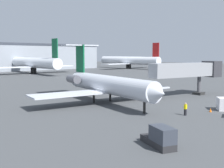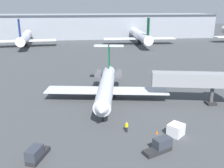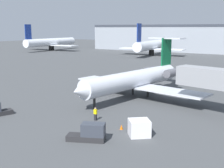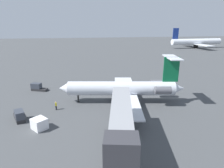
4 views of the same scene
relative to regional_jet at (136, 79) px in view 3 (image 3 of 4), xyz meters
The scene contains 8 objects.
ground_plane 3.27m from the regional_jet, 150.37° to the left, with size 400.00×400.00×0.10m, color #424447.
regional_jet is the anchor object (origin of this frame).
ground_crew_marshaller 14.39m from the regional_jet, 83.62° to the right, with size 0.42×0.28×1.69m.
baggage_tug_lead 20.74m from the regional_jet, 75.83° to the right, with size 4.23×2.88×1.90m.
cargo_container_uld 18.35m from the regional_jet, 61.34° to the right, with size 2.97×2.94×1.80m.
traffic_cone_near 16.65m from the regional_jet, 68.33° to the right, with size 0.36×0.36×0.55m.
parked_airliner_west_end 111.13m from the regional_jet, 141.03° to the left, with size 30.59×36.26×13.31m.
parked_airliner_west_mid 78.32m from the regional_jet, 112.61° to the left, with size 28.42×33.55×13.32m.
Camera 3 is at (22.71, -43.32, 11.56)m, focal length 46.59 mm.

